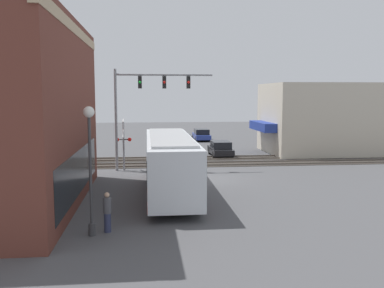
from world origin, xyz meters
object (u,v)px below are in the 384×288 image
at_px(crossing_signal, 123,140).
at_px(parked_car_black, 221,149).
at_px(city_bus, 170,161).
at_px(streetlamp, 90,160).
at_px(parked_car_blue, 201,135).
at_px(pedestrian_by_lamp, 107,212).
at_px(parked_car_grey, 184,142).

bearing_deg(crossing_signal, parked_car_black, -52.26).
xyz_separation_m(city_bus, streetlamp, (-7.07, 3.48, 1.23)).
bearing_deg(city_bus, parked_car_blue, -10.87).
bearing_deg(parked_car_black, crossing_signal, 127.74).
height_order(city_bus, streetlamp, streetlamp).
bearing_deg(crossing_signal, streetlamp, 178.12).
distance_m(city_bus, crossing_signal, 8.38).
height_order(city_bus, crossing_signal, crossing_signal).
bearing_deg(city_bus, streetlamp, 153.77).
height_order(parked_car_black, pedestrian_by_lamp, pedestrian_by_lamp).
xyz_separation_m(parked_car_black, parked_car_blue, (13.82, -0.00, 0.02)).
xyz_separation_m(crossing_signal, parked_car_grey, (13.04, -5.59, -1.66)).
relative_size(parked_car_black, parked_car_grey, 1.00).
bearing_deg(pedestrian_by_lamp, city_bus, -23.43).
xyz_separation_m(streetlamp, pedestrian_by_lamp, (0.37, -0.58, -2.22)).
xyz_separation_m(city_bus, parked_car_black, (14.31, -5.40, -1.18)).
bearing_deg(city_bus, parked_car_grey, -7.11).
bearing_deg(streetlamp, parked_car_grey, -12.29).
bearing_deg(parked_car_black, city_bus, 159.32).
relative_size(streetlamp, parked_car_blue, 1.06).
height_order(city_bus, parked_car_black, city_bus).
relative_size(streetlamp, parked_car_grey, 1.20).
height_order(city_bus, parked_car_blue, city_bus).
height_order(parked_car_black, parked_car_grey, parked_car_black).
distance_m(parked_car_grey, parked_car_blue, 7.79).
relative_size(crossing_signal, pedestrian_by_lamp, 2.30).
distance_m(streetlamp, parked_car_blue, 36.37).
bearing_deg(crossing_signal, parked_car_blue, -22.45).
distance_m(parked_car_black, parked_car_blue, 13.82).
distance_m(city_bus, parked_car_blue, 28.66).
relative_size(city_bus, parked_car_black, 2.85).
bearing_deg(parked_car_blue, crossing_signal, 157.55).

